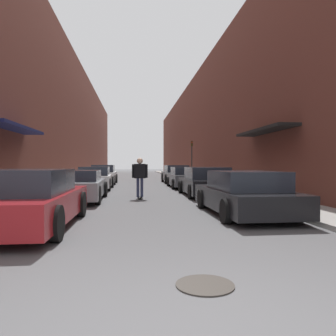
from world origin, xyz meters
name	(u,v)px	position (x,y,z in m)	size (l,w,h in m)	color
ground	(139,181)	(0.00, 25.33, 0.00)	(139.29, 139.29, 0.00)	#515154
curb_strip_left	(92,178)	(-4.69, 31.66, 0.06)	(1.80, 63.32, 0.12)	gray
curb_strip_right	(182,177)	(4.69, 31.66, 0.06)	(1.80, 63.32, 0.12)	gray
building_row_left	(63,123)	(-7.59, 31.65, 5.68)	(4.90, 63.32, 11.36)	brown
building_row_right	(209,130)	(7.59, 31.65, 5.15)	(4.90, 63.32, 10.30)	brown
parked_car_left_0	(30,200)	(-2.78, 5.08, 0.64)	(1.96, 4.76, 1.33)	maroon
parked_car_left_1	(78,186)	(-2.65, 10.69, 0.60)	(2.02, 4.72, 1.21)	gray
parked_car_left_2	(95,178)	(-2.66, 16.55, 0.64)	(1.92, 4.42, 1.31)	silver
parked_car_left_3	(104,175)	(-2.66, 21.88, 0.68)	(1.87, 4.28, 1.41)	silver
parked_car_right_0	(244,194)	(2.68, 6.50, 0.60)	(2.03, 4.62, 1.25)	black
parked_car_right_1	(206,182)	(2.83, 12.21, 0.63)	(2.05, 4.76, 1.31)	black
parked_car_right_2	(185,178)	(2.75, 17.53, 0.62)	(1.99, 4.56, 1.28)	#515459
parked_car_right_3	(176,174)	(2.84, 22.84, 0.67)	(2.00, 4.72, 1.38)	#515459
skateboarder	(140,174)	(-0.20, 11.15, 1.06)	(0.66, 0.78, 1.72)	black
manhole_cover	(205,285)	(0.37, 1.23, 0.01)	(0.70, 0.70, 0.02)	#332D28
traffic_light	(192,156)	(4.73, 26.36, 2.23)	(0.16, 0.22, 3.41)	#2D2D2D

